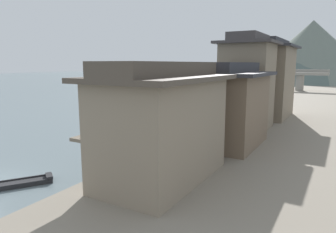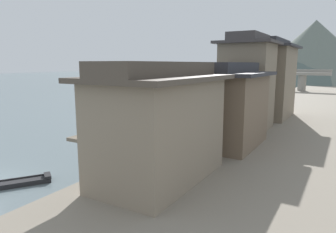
{
  "view_description": "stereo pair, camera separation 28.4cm",
  "coord_description": "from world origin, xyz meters",
  "px_view_note": "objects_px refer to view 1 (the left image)",
  "views": [
    {
      "loc": [
        17.72,
        -9.05,
        6.88
      ],
      "look_at": [
        2.81,
        16.85,
        1.72
      ],
      "focal_mm": 32.72,
      "sensor_mm": 36.0,
      "label": 1
    },
    {
      "loc": [
        17.97,
        -8.91,
        6.88
      ],
      "look_at": [
        2.81,
        16.85,
        1.72
      ],
      "focal_mm": 32.72,
      "sensor_mm": 36.0,
      "label": 2
    }
  ],
  "objects_px": {
    "boat_moored_nearest": "(266,99)",
    "stone_bridge": "(261,77)",
    "boat_midriver_drifting": "(169,132)",
    "house_waterfront_second": "(225,105)",
    "house_waterfront_narrow": "(268,79)",
    "boat_midriver_upstream": "(234,110)",
    "boat_moored_second": "(167,117)",
    "boat_moored_third": "(247,105)",
    "house_waterfront_tall": "(247,82)",
    "boat_foreground_poled": "(6,185)",
    "house_waterfront_nearest": "(162,123)",
    "boat_moored_far": "(215,117)"
  },
  "relations": [
    {
      "from": "boat_moored_third",
      "to": "house_waterfront_narrow",
      "type": "relative_size",
      "value": 0.55
    },
    {
      "from": "house_waterfront_second",
      "to": "boat_midriver_drifting",
      "type": "bearing_deg",
      "value": 151.3
    },
    {
      "from": "boat_foreground_poled",
      "to": "stone_bridge",
      "type": "distance_m",
      "value": 66.55
    },
    {
      "from": "boat_moored_second",
      "to": "boat_foreground_poled",
      "type": "bearing_deg",
      "value": -82.17
    },
    {
      "from": "boat_foreground_poled",
      "to": "boat_moored_far",
      "type": "distance_m",
      "value": 26.22
    },
    {
      "from": "boat_moored_third",
      "to": "house_waterfront_second",
      "type": "xyz_separation_m",
      "value": [
        5.81,
        -27.31,
        3.57
      ]
    },
    {
      "from": "boat_midriver_upstream",
      "to": "boat_moored_far",
      "type": "bearing_deg",
      "value": -89.92
    },
    {
      "from": "boat_midriver_upstream",
      "to": "house_waterfront_narrow",
      "type": "height_order",
      "value": "house_waterfront_narrow"
    },
    {
      "from": "house_waterfront_narrow",
      "to": "stone_bridge",
      "type": "height_order",
      "value": "house_waterfront_narrow"
    },
    {
      "from": "boat_moored_far",
      "to": "house_waterfront_tall",
      "type": "height_order",
      "value": "house_waterfront_tall"
    },
    {
      "from": "boat_moored_nearest",
      "to": "boat_midriver_upstream",
      "type": "xyz_separation_m",
      "value": [
        -0.72,
        -17.17,
        0.01
      ]
    },
    {
      "from": "boat_moored_far",
      "to": "boat_midriver_upstream",
      "type": "height_order",
      "value": "boat_moored_far"
    },
    {
      "from": "boat_foreground_poled",
      "to": "boat_moored_nearest",
      "type": "xyz_separation_m",
      "value": [
        2.99,
        51.12,
        0.07
      ]
    },
    {
      "from": "boat_foreground_poled",
      "to": "house_waterfront_second",
      "type": "relative_size",
      "value": 0.62
    },
    {
      "from": "boat_moored_nearest",
      "to": "stone_bridge",
      "type": "relative_size",
      "value": 0.2
    },
    {
      "from": "boat_moored_nearest",
      "to": "stone_bridge",
      "type": "distance_m",
      "value": 16.4
    },
    {
      "from": "boat_midriver_drifting",
      "to": "house_waterfront_nearest",
      "type": "relative_size",
      "value": 0.59
    },
    {
      "from": "boat_midriver_drifting",
      "to": "house_waterfront_narrow",
      "type": "xyz_separation_m",
      "value": [
        7.0,
        10.43,
        4.89
      ]
    },
    {
      "from": "house_waterfront_tall",
      "to": "boat_foreground_poled",
      "type": "bearing_deg",
      "value": -113.13
    },
    {
      "from": "boat_moored_third",
      "to": "boat_foreground_poled",
      "type": "bearing_deg",
      "value": -93.8
    },
    {
      "from": "boat_moored_second",
      "to": "boat_midriver_upstream",
      "type": "relative_size",
      "value": 1.34
    },
    {
      "from": "boat_moored_third",
      "to": "house_waterfront_narrow",
      "type": "height_order",
      "value": "house_waterfront_narrow"
    },
    {
      "from": "boat_moored_nearest",
      "to": "boat_midriver_drifting",
      "type": "bearing_deg",
      "value": -92.63
    },
    {
      "from": "boat_moored_nearest",
      "to": "house_waterfront_tall",
      "type": "height_order",
      "value": "house_waterfront_tall"
    },
    {
      "from": "boat_midriver_upstream",
      "to": "house_waterfront_narrow",
      "type": "bearing_deg",
      "value": -50.37
    },
    {
      "from": "boat_moored_nearest",
      "to": "house_waterfront_nearest",
      "type": "bearing_deg",
      "value": -83.91
    },
    {
      "from": "boat_moored_third",
      "to": "boat_midriver_drifting",
      "type": "height_order",
      "value": "boat_moored_third"
    },
    {
      "from": "boat_midriver_upstream",
      "to": "boat_moored_second",
      "type": "bearing_deg",
      "value": -118.67
    },
    {
      "from": "boat_moored_far",
      "to": "boat_midriver_drifting",
      "type": "relative_size",
      "value": 0.86
    },
    {
      "from": "boat_foreground_poled",
      "to": "house_waterfront_tall",
      "type": "distance_m",
      "value": 21.25
    },
    {
      "from": "boat_moored_second",
      "to": "boat_midriver_drifting",
      "type": "relative_size",
      "value": 1.17
    },
    {
      "from": "house_waterfront_nearest",
      "to": "boat_moored_third",
      "type": "bearing_deg",
      "value": 98.6
    },
    {
      "from": "stone_bridge",
      "to": "boat_midriver_drifting",
      "type": "bearing_deg",
      "value": -86.52
    },
    {
      "from": "boat_foreground_poled",
      "to": "boat_moored_second",
      "type": "relative_size",
      "value": 0.79
    },
    {
      "from": "house_waterfront_second",
      "to": "house_waterfront_narrow",
      "type": "relative_size",
      "value": 0.85
    },
    {
      "from": "boat_moored_second",
      "to": "stone_bridge",
      "type": "xyz_separation_m",
      "value": [
        1.6,
        42.62,
        3.68
      ]
    },
    {
      "from": "boat_moored_second",
      "to": "house_waterfront_tall",
      "type": "relative_size",
      "value": 0.67
    },
    {
      "from": "boat_moored_third",
      "to": "boat_midriver_upstream",
      "type": "relative_size",
      "value": 1.11
    },
    {
      "from": "boat_moored_far",
      "to": "house_waterfront_tall",
      "type": "bearing_deg",
      "value": -50.78
    },
    {
      "from": "boat_moored_second",
      "to": "boat_moored_third",
      "type": "distance_m",
      "value": 16.85
    },
    {
      "from": "house_waterfront_nearest",
      "to": "stone_bridge",
      "type": "bearing_deg",
      "value": 98.81
    },
    {
      "from": "boat_moored_second",
      "to": "boat_moored_far",
      "type": "distance_m",
      "value": 6.02
    },
    {
      "from": "boat_moored_third",
      "to": "house_waterfront_tall",
      "type": "bearing_deg",
      "value": -75.11
    },
    {
      "from": "boat_midriver_upstream",
      "to": "house_waterfront_second",
      "type": "relative_size",
      "value": 0.58
    },
    {
      "from": "boat_moored_far",
      "to": "house_waterfront_nearest",
      "type": "bearing_deg",
      "value": -75.55
    },
    {
      "from": "boat_moored_nearest",
      "to": "house_waterfront_narrow",
      "type": "bearing_deg",
      "value": -77.61
    },
    {
      "from": "house_waterfront_nearest",
      "to": "house_waterfront_second",
      "type": "bearing_deg",
      "value": 87.36
    },
    {
      "from": "boat_moored_third",
      "to": "house_waterfront_tall",
      "type": "distance_m",
      "value": 21.88
    },
    {
      "from": "boat_foreground_poled",
      "to": "house_waterfront_nearest",
      "type": "distance_m",
      "value": 9.62
    },
    {
      "from": "boat_moored_nearest",
      "to": "boat_midriver_drifting",
      "type": "xyz_separation_m",
      "value": [
        -1.6,
        -34.97,
        0.04
      ]
    }
  ]
}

